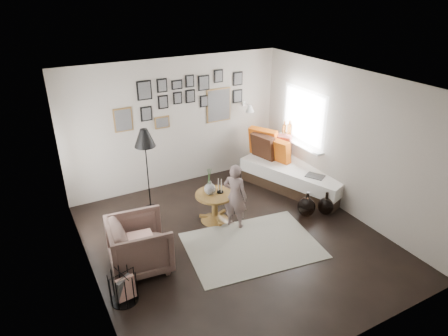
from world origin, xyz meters
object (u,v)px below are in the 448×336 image
demijohn_large (306,207)px  daybed (293,171)px  pedestal_table (215,208)px  vase (210,187)px  magazine_basket (123,287)px  child (235,196)px  floor_lamp (145,141)px  armchair (140,245)px  demijohn_small (326,206)px

demijohn_large → daybed: bearing=64.6°
pedestal_table → demijohn_large: pedestal_table is taller
vase → magazine_basket: size_ratio=1.08×
pedestal_table → daybed: bearing=10.9°
magazine_basket → child: size_ratio=0.38×
vase → child: (0.30, -0.35, -0.09)m
vase → floor_lamp: bearing=132.2°
daybed → vase: bearing=169.9°
armchair → magazine_basket: (-0.42, -0.57, -0.17)m
pedestal_table → daybed: 2.06m
armchair → vase: bearing=-60.4°
floor_lamp → vase: bearing=-47.8°
daybed → demijohn_large: 1.18m
armchair → demijohn_large: armchair is taller
pedestal_table → demijohn_small: 2.03m
daybed → demijohn_large: bearing=-135.5°
vase → armchair: bearing=-156.9°
pedestal_table → daybed: (2.02, 0.39, 0.09)m
daybed → demijohn_small: bearing=-117.5°
magazine_basket → demijohn_large: 3.53m
vase → daybed: bearing=10.0°
demijohn_small → armchair: bearing=176.9°
demijohn_small → magazine_basket: bearing=-174.3°
child → floor_lamp: bearing=5.3°
demijohn_small → vase: bearing=157.4°
demijohn_large → child: 1.40m
pedestal_table → demijohn_small: size_ratio=1.53×
demijohn_large → child: (-1.30, 0.34, 0.40)m
vase → floor_lamp: (-0.81, 0.89, 0.69)m
daybed → armchair: bearing=175.5°
armchair → demijohn_small: 3.43m
vase → demijohn_large: size_ratio=0.99×
magazine_basket → demijohn_small: size_ratio=1.01×
daybed → floor_lamp: bearing=149.8°
pedestal_table → child: size_ratio=0.58×
daybed → pedestal_table: bearing=170.8°
daybed → magazine_basket: 4.29m
floor_lamp → child: floor_lamp is taller
pedestal_table → vase: 0.44m
vase → floor_lamp: 1.38m
daybed → demijohn_large: (-0.50, -1.06, -0.15)m
daybed → child: (-1.80, -0.72, 0.25)m
demijohn_small → child: size_ratio=0.38×
floor_lamp → pedestal_table: bearing=-45.7°
pedestal_table → magazine_basket: (-1.98, -1.17, -0.03)m
armchair → demijohn_small: size_ratio=1.96×
daybed → child: 1.96m
vase → daybed: 2.16m
demijohn_large → vase: bearing=156.6°
vase → floor_lamp: floor_lamp is taller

